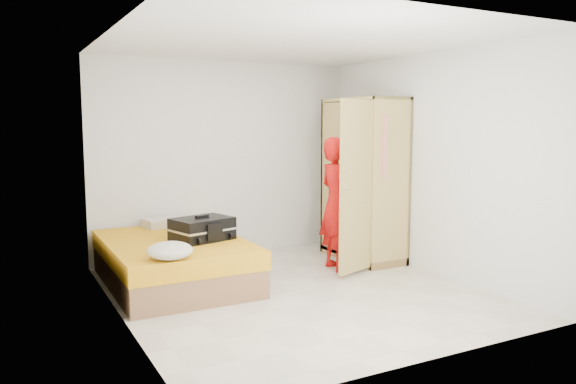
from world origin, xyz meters
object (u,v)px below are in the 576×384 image
bed (174,262)px  round_cushion (170,250)px  suitcase (202,229)px  wardrobe (363,184)px  person (336,204)px

bed → round_cushion: size_ratio=4.67×
suitcase → round_cushion: (-0.57, -0.70, -0.04)m
wardrobe → person: size_ratio=1.30×
person → round_cushion: bearing=107.6°
wardrobe → suitcase: 2.25m
wardrobe → round_cushion: 2.93m
person → round_cushion: size_ratio=3.73×
round_cushion → suitcase: bearing=51.1°
suitcase → person: bearing=-20.5°
wardrobe → round_cushion: bearing=-163.9°
bed → suitcase: bearing=-29.3°
round_cushion → wardrobe: bearing=16.1°
bed → person: 2.04m
suitcase → round_cushion: bearing=-144.7°
bed → round_cushion: (-0.28, -0.86, 0.33)m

